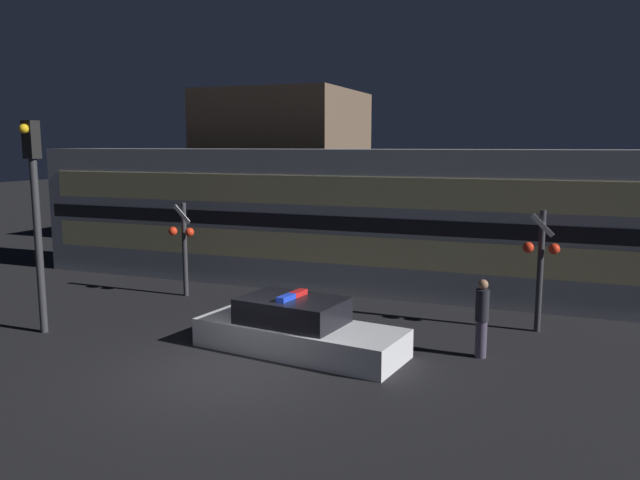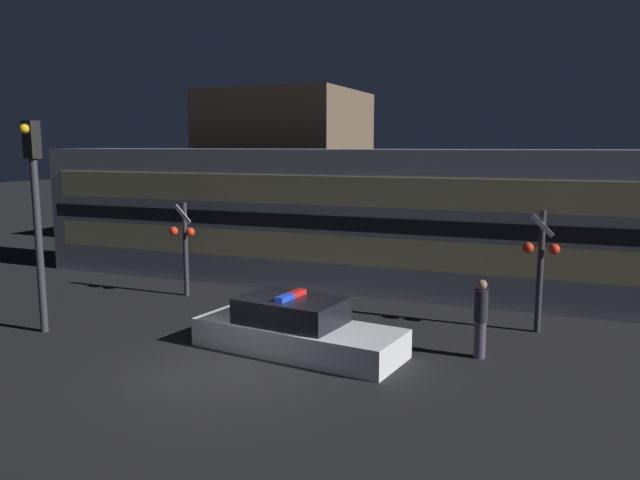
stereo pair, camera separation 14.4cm
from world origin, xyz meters
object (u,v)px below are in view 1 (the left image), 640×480
Objects in this scene: pedestrian at (482,318)px; crossing_signal_near at (540,262)px; police_car at (298,330)px; traffic_light_corner at (35,205)px; train at (334,218)px.

crossing_signal_near is (1.08, 2.44, 0.87)m from pedestrian.
police_car is at bearing -144.74° from crossing_signal_near.
traffic_light_corner is at bearing -158.47° from crossing_signal_near.
crossing_signal_near is (4.99, 3.53, 1.28)m from police_car.
pedestrian is at bearing 11.32° from traffic_light_corner.
pedestrian reaches higher than police_car.
traffic_light_corner reaches higher than pedestrian.
train is at bearing 58.10° from traffic_light_corner.
traffic_light_corner is at bearing -168.68° from pedestrian.
pedestrian is 10.82m from traffic_light_corner.
police_car is 1.63× the size of crossing_signal_near.
traffic_light_corner is (-10.37, -2.08, 2.29)m from pedestrian.
train is 9.21m from traffic_light_corner.
pedestrian is 2.81m from crossing_signal_near.
traffic_light_corner reaches higher than train.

